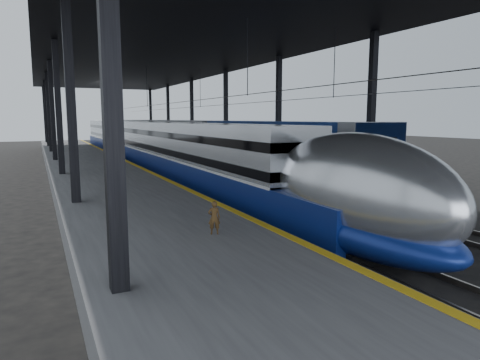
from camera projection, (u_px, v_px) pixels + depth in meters
ground at (259, 240)px, 15.58m from camera, size 160.00×160.00×0.00m
platform at (92, 171)px, 31.90m from camera, size 6.00×80.00×1.00m
yellow_strip at (130, 163)px, 33.02m from camera, size 0.30×80.00×0.01m
rails at (194, 171)px, 35.36m from camera, size 6.52×80.00×0.16m
canopy at (160, 57)px, 32.97m from camera, size 18.00×75.00×9.47m
tgv_train at (149, 146)px, 38.33m from camera, size 2.85×65.20×4.09m
second_train at (188, 141)px, 43.94m from camera, size 3.07×56.05×4.22m
child at (214, 218)px, 12.51m from camera, size 0.42×0.34×0.99m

